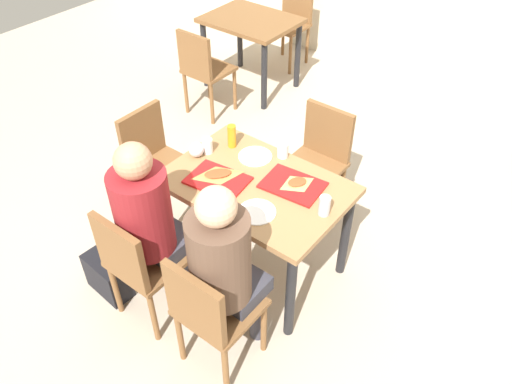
% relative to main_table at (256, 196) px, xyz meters
% --- Properties ---
extents(ground_plane, '(10.00, 10.00, 0.02)m').
position_rel_main_table_xyz_m(ground_plane, '(0.00, 0.00, -0.65)').
color(ground_plane, '#B7A893').
extents(main_table, '(1.11, 0.75, 0.75)m').
position_rel_main_table_xyz_m(main_table, '(0.00, 0.00, 0.00)').
color(main_table, '#9E7247').
rests_on(main_table, ground_plane).
extents(chair_near_left, '(0.40, 0.40, 0.86)m').
position_rel_main_table_xyz_m(chair_near_left, '(-0.28, -0.76, -0.13)').
color(chair_near_left, brown).
rests_on(chair_near_left, ground_plane).
extents(chair_near_right, '(0.40, 0.40, 0.86)m').
position_rel_main_table_xyz_m(chair_near_right, '(0.28, -0.76, -0.13)').
color(chair_near_right, brown).
rests_on(chair_near_right, ground_plane).
extents(chair_far_side, '(0.40, 0.40, 0.86)m').
position_rel_main_table_xyz_m(chair_far_side, '(0.00, 0.76, -0.13)').
color(chair_far_side, brown).
rests_on(chair_far_side, ground_plane).
extents(chair_left_end, '(0.40, 0.40, 0.86)m').
position_rel_main_table_xyz_m(chair_left_end, '(-0.94, 0.00, -0.13)').
color(chair_left_end, brown).
rests_on(chair_left_end, ground_plane).
extents(person_in_red, '(0.32, 0.42, 1.27)m').
position_rel_main_table_xyz_m(person_in_red, '(-0.28, -0.62, 0.12)').
color(person_in_red, '#383842').
rests_on(person_in_red, ground_plane).
extents(person_in_brown_jacket, '(0.32, 0.42, 1.27)m').
position_rel_main_table_xyz_m(person_in_brown_jacket, '(0.28, -0.62, 0.12)').
color(person_in_brown_jacket, '#383842').
rests_on(person_in_brown_jacket, ground_plane).
extents(tray_red_near, '(0.39, 0.30, 0.02)m').
position_rel_main_table_xyz_m(tray_red_near, '(-0.19, -0.13, 0.12)').
color(tray_red_near, red).
rests_on(tray_red_near, main_table).
extents(tray_red_far, '(0.38, 0.30, 0.02)m').
position_rel_main_table_xyz_m(tray_red_far, '(0.19, 0.11, 0.12)').
color(tray_red_far, red).
rests_on(tray_red_far, main_table).
extents(paper_plate_center, '(0.22, 0.22, 0.01)m').
position_rel_main_table_xyz_m(paper_plate_center, '(-0.17, 0.21, 0.11)').
color(paper_plate_center, white).
rests_on(paper_plate_center, main_table).
extents(paper_plate_near_edge, '(0.22, 0.22, 0.01)m').
position_rel_main_table_xyz_m(paper_plate_near_edge, '(0.17, -0.21, 0.11)').
color(paper_plate_near_edge, white).
rests_on(paper_plate_near_edge, main_table).
extents(pizza_slice_a, '(0.25, 0.27, 0.02)m').
position_rel_main_table_xyz_m(pizza_slice_a, '(-0.22, -0.10, 0.13)').
color(pizza_slice_a, '#C68C47').
rests_on(pizza_slice_a, tray_red_near).
extents(pizza_slice_b, '(0.18, 0.20, 0.02)m').
position_rel_main_table_xyz_m(pizza_slice_b, '(0.21, 0.13, 0.13)').
color(pizza_slice_b, '#DBAD60').
rests_on(pizza_slice_b, tray_red_far).
extents(plastic_cup_a, '(0.07, 0.07, 0.10)m').
position_rel_main_table_xyz_m(plastic_cup_a, '(-0.03, 0.32, 0.16)').
color(plastic_cup_a, white).
rests_on(plastic_cup_a, main_table).
extents(plastic_cup_b, '(0.07, 0.07, 0.10)m').
position_rel_main_table_xyz_m(plastic_cup_b, '(0.03, -0.32, 0.16)').
color(plastic_cup_b, white).
rests_on(plastic_cup_b, main_table).
extents(plastic_cup_c, '(0.07, 0.07, 0.10)m').
position_rel_main_table_xyz_m(plastic_cup_c, '(-0.45, 0.06, 0.16)').
color(plastic_cup_c, white).
rests_on(plastic_cup_c, main_table).
extents(soda_can, '(0.07, 0.07, 0.12)m').
position_rel_main_table_xyz_m(soda_can, '(0.47, 0.02, 0.17)').
color(soda_can, '#B7BCC6').
rests_on(soda_can, main_table).
extents(condiment_bottle, '(0.06, 0.06, 0.16)m').
position_rel_main_table_xyz_m(condiment_bottle, '(-0.36, 0.21, 0.19)').
color(condiment_bottle, orange).
rests_on(condiment_bottle, main_table).
extents(foil_bundle, '(0.10, 0.10, 0.10)m').
position_rel_main_table_xyz_m(foil_bundle, '(-0.47, -0.02, 0.16)').
color(foil_bundle, silver).
rests_on(foil_bundle, main_table).
extents(handbag, '(0.33, 0.18, 0.28)m').
position_rel_main_table_xyz_m(handbag, '(-0.63, -0.77, -0.50)').
color(handbag, black).
rests_on(handbag, ground_plane).
extents(background_table, '(0.90, 0.70, 0.75)m').
position_rel_main_table_xyz_m(background_table, '(-1.61, 1.99, -0.02)').
color(background_table, brown).
rests_on(background_table, ground_plane).
extents(background_chair_near, '(0.40, 0.40, 0.86)m').
position_rel_main_table_xyz_m(background_chair_near, '(-1.61, 1.26, -0.13)').
color(background_chair_near, brown).
rests_on(background_chair_near, ground_plane).
extents(background_chair_far, '(0.40, 0.40, 0.86)m').
position_rel_main_table_xyz_m(background_chair_far, '(-1.61, 2.72, -0.13)').
color(background_chair_far, brown).
rests_on(background_chair_far, ground_plane).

